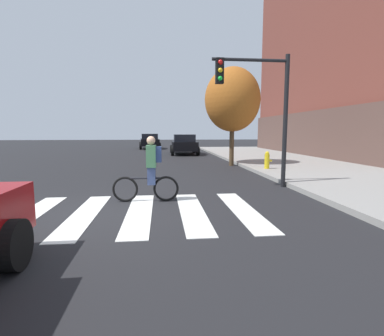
# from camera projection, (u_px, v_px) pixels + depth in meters

# --- Properties ---
(ground_plane) EXTENTS (120.00, 120.00, 0.00)m
(ground_plane) POSITION_uv_depth(u_px,v_px,m) (97.00, 214.00, 6.41)
(ground_plane) COLOR black
(crosswalk_stripes) EXTENTS (6.46, 3.47, 0.01)m
(crosswalk_stripes) POSITION_uv_depth(u_px,v_px,m) (112.00, 213.00, 6.45)
(crosswalk_stripes) COLOR silver
(crosswalk_stripes) RESTS_ON ground
(sedan_mid) EXTENTS (2.20, 4.61, 1.59)m
(sedan_mid) POSITION_uv_depth(u_px,v_px,m) (184.00, 144.00, 23.39)
(sedan_mid) COLOR black
(sedan_mid) RESTS_ON ground
(sedan_far) EXTENTS (2.42, 4.71, 1.58)m
(sedan_far) POSITION_uv_depth(u_px,v_px,m) (150.00, 141.00, 31.06)
(sedan_far) COLOR black
(sedan_far) RESTS_ON ground
(cyclist) EXTENTS (1.71, 0.37, 1.69)m
(cyclist) POSITION_uv_depth(u_px,v_px,m) (150.00, 169.00, 7.48)
(cyclist) COLOR black
(cyclist) RESTS_ON ground
(traffic_light_near) EXTENTS (2.47, 0.28, 4.20)m
(traffic_light_near) POSITION_uv_depth(u_px,v_px,m) (261.00, 98.00, 9.15)
(traffic_light_near) COLOR black
(traffic_light_near) RESTS_ON ground
(fire_hydrant) EXTENTS (0.33, 0.22, 0.78)m
(fire_hydrant) POSITION_uv_depth(u_px,v_px,m) (267.00, 160.00, 13.05)
(fire_hydrant) COLOR gold
(fire_hydrant) RESTS_ON sidewalk
(street_tree_near) EXTENTS (2.87, 2.87, 5.11)m
(street_tree_near) POSITION_uv_depth(u_px,v_px,m) (232.00, 100.00, 15.10)
(street_tree_near) COLOR #4C3823
(street_tree_near) RESTS_ON ground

